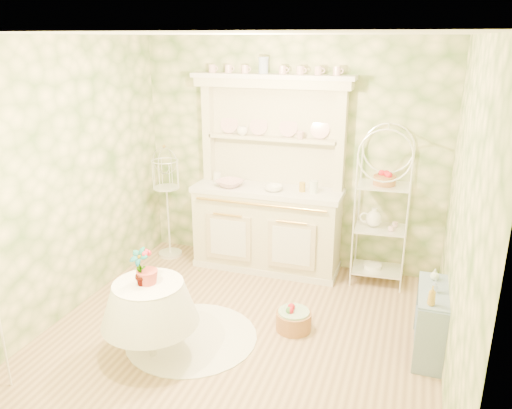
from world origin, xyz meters
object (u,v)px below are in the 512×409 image
(floor_basket, at_px, (294,319))
(bakers_rack, at_px, (382,206))
(side_shelf, at_px, (430,320))
(kitchen_dresser, at_px, (267,177))
(round_table, at_px, (151,317))
(birdcage_stand, at_px, (167,201))

(floor_basket, bearing_deg, bakers_rack, 62.73)
(side_shelf, xyz_separation_m, floor_basket, (-1.22, -0.03, -0.21))
(kitchen_dresser, distance_m, round_table, 2.22)
(bakers_rack, relative_size, birdcage_stand, 1.23)
(birdcage_stand, height_order, floor_basket, birdcage_stand)
(kitchen_dresser, xyz_separation_m, round_table, (-0.42, -2.05, -0.76))
(kitchen_dresser, xyz_separation_m, side_shelf, (1.88, -1.22, -0.82))
(bakers_rack, bearing_deg, side_shelf, -68.98)
(side_shelf, height_order, round_table, round_table)
(round_table, xyz_separation_m, floor_basket, (1.07, 0.80, -0.27))
(side_shelf, xyz_separation_m, birdcage_stand, (-3.17, 1.16, 0.42))
(bakers_rack, height_order, round_table, bakers_rack)
(round_table, relative_size, floor_basket, 2.18)
(side_shelf, xyz_separation_m, round_table, (-2.30, -0.83, 0.06))
(floor_basket, bearing_deg, birdcage_stand, 148.72)
(kitchen_dresser, height_order, floor_basket, kitchen_dresser)
(round_table, height_order, floor_basket, round_table)
(bakers_rack, relative_size, floor_basket, 5.17)
(bakers_rack, relative_size, side_shelf, 2.44)
(kitchen_dresser, relative_size, birdcage_stand, 1.55)
(bakers_rack, bearing_deg, birdcage_stand, 178.77)
(side_shelf, bearing_deg, round_table, -166.53)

